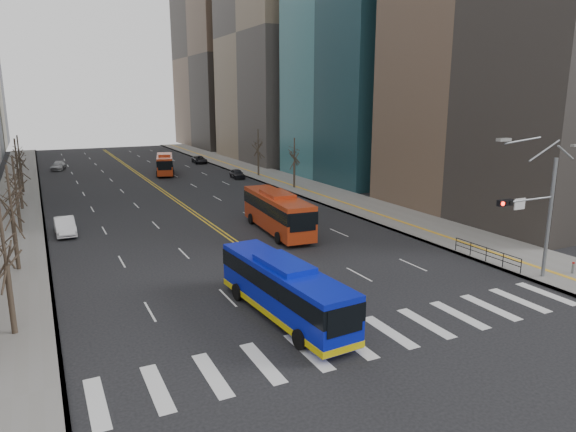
{
  "coord_description": "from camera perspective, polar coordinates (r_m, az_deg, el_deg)",
  "views": [
    {
      "loc": [
        -14.18,
        -19.43,
        11.71
      ],
      "look_at": [
        0.48,
        10.33,
        4.02
      ],
      "focal_mm": 32.0,
      "sensor_mm": 36.0,
      "label": 1
    }
  ],
  "objects": [
    {
      "name": "car_dark_mid",
      "position": [
        76.53,
        -5.67,
        4.7
      ],
      "size": [
        1.91,
        4.08,
        1.35
      ],
      "primitive_type": "imported",
      "rotation": [
        0.0,
        0.0,
        -0.08
      ],
      "color": "black",
      "rests_on": "ground"
    },
    {
      "name": "sidewalk_left",
      "position": [
        65.52,
        -27.8,
        1.31
      ],
      "size": [
        5.0,
        130.0,
        0.15
      ],
      "primitive_type": "cube",
      "color": "slate",
      "rests_on": "ground"
    },
    {
      "name": "red_bus_far",
      "position": [
        82.46,
        -13.54,
        5.78
      ],
      "size": [
        4.52,
        10.26,
        3.2
      ],
      "color": "#AF3212",
      "rests_on": "ground"
    },
    {
      "name": "ground",
      "position": [
        26.75,
        9.13,
        -13.08
      ],
      "size": [
        220.0,
        220.0,
        0.0
      ],
      "primitive_type": "plane",
      "color": "black"
    },
    {
      "name": "car_white",
      "position": [
        48.72,
        -23.54,
        -1.05
      ],
      "size": [
        1.69,
        4.61,
        1.51
      ],
      "primitive_type": "imported",
      "rotation": [
        0.0,
        0.0,
        0.02
      ],
      "color": "white",
      "rests_on": "ground"
    },
    {
      "name": "crosswalk",
      "position": [
        26.75,
        9.13,
        -13.06
      ],
      "size": [
        26.7,
        4.0,
        0.01
      ],
      "color": "silver",
      "rests_on": "ground"
    },
    {
      "name": "car_dark_far",
      "position": [
        95.18,
        -9.82,
        6.19
      ],
      "size": [
        2.56,
        4.86,
        1.3
      ],
      "primitive_type": "imported",
      "rotation": [
        0.0,
        0.0,
        -0.09
      ],
      "color": "black",
      "rests_on": "ground"
    },
    {
      "name": "sidewalk_right",
      "position": [
        72.73,
        -0.04,
        3.85
      ],
      "size": [
        7.0,
        130.0,
        0.15
      ],
      "primitive_type": "cube",
      "color": "slate",
      "rests_on": "ground"
    },
    {
      "name": "pedestrian_railing",
      "position": [
        39.7,
        21.18,
        -3.77
      ],
      "size": [
        0.06,
        6.06,
        1.02
      ],
      "color": "black",
      "rests_on": "sidewalk_right"
    },
    {
      "name": "signal_mast",
      "position": [
        35.88,
        25.78,
        0.73
      ],
      "size": [
        5.37,
        0.37,
        9.39
      ],
      "color": "gray",
      "rests_on": "ground"
    },
    {
      "name": "office_towers",
      "position": [
        89.93,
        -17.96,
        20.27
      ],
      "size": [
        83.0,
        134.0,
        58.0
      ],
      "color": "gray",
      "rests_on": "ground"
    },
    {
      "name": "red_bus_near",
      "position": [
        45.32,
        -1.19,
        0.69
      ],
      "size": [
        3.54,
        11.58,
        3.61
      ],
      "color": "#AF3212",
      "rests_on": "ground"
    },
    {
      "name": "street_trees",
      "position": [
        54.86,
        -18.76,
        5.21
      ],
      "size": [
        35.2,
        47.2,
        7.6
      ],
      "color": "#31281E",
      "rests_on": "ground"
    },
    {
      "name": "blue_bus",
      "position": [
        27.87,
        -0.46,
        -7.99
      ],
      "size": [
        3.14,
        11.18,
        3.24
      ],
      "color": "#0B18B1",
      "rests_on": "ground"
    },
    {
      "name": "centerline",
      "position": [
        76.67,
        -15.28,
        3.81
      ],
      "size": [
        0.55,
        100.0,
        0.01
      ],
      "color": "gold",
      "rests_on": "ground"
    },
    {
      "name": "car_silver",
      "position": [
        92.82,
        -24.17,
        5.08
      ],
      "size": [
        2.79,
        4.89,
        1.34
      ],
      "primitive_type": "imported",
      "rotation": [
        0.0,
        0.0,
        -0.21
      ],
      "color": "gray",
      "rests_on": "ground"
    }
  ]
}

